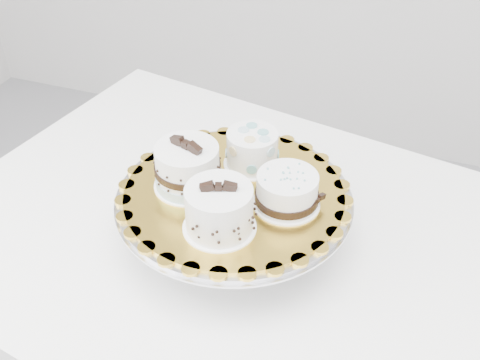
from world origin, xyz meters
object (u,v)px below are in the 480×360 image
(cake_dots, at_px, (252,149))
(cake_banded, at_px, (188,169))
(cake_board, at_px, (234,193))
(cake_swirl, at_px, (219,210))
(cake_stand, at_px, (234,209))
(cake_ribbon, at_px, (288,191))
(table, at_px, (264,270))

(cake_dots, bearing_deg, cake_banded, -109.70)
(cake_board, height_order, cake_swirl, cake_swirl)
(cake_swirl, xyz_separation_m, cake_dots, (-0.00, 0.18, -0.00))
(cake_banded, bearing_deg, cake_stand, 25.88)
(cake_ribbon, bearing_deg, cake_board, -158.30)
(table, xyz_separation_m, cake_ribbon, (0.04, -0.02, 0.22))
(table, height_order, cake_swirl, cake_swirl)
(cake_ribbon, bearing_deg, cake_dots, 158.92)
(cake_stand, distance_m, cake_ribbon, 0.12)
(cake_board, distance_m, cake_swirl, 0.10)
(table, xyz_separation_m, cake_banded, (-0.13, -0.03, 0.23))
(cake_stand, relative_size, cake_dots, 3.45)
(table, xyz_separation_m, cake_board, (-0.05, -0.02, 0.19))
(cake_swirl, relative_size, cake_ribbon, 1.03)
(cake_banded, bearing_deg, cake_dots, 67.17)
(cake_swirl, bearing_deg, cake_stand, 75.53)
(cake_swirl, relative_size, cake_dots, 1.15)
(cake_dots, bearing_deg, table, -31.31)
(cake_stand, height_order, cake_banded, cake_banded)
(cake_stand, height_order, cake_dots, cake_dots)
(table, relative_size, cake_stand, 3.34)
(cake_ribbon, bearing_deg, cake_stand, -158.30)
(cake_board, relative_size, cake_banded, 2.75)
(cake_banded, height_order, cake_ribbon, cake_banded)
(cake_board, height_order, cake_banded, cake_banded)
(cake_board, xyz_separation_m, cake_ribbon, (0.09, -0.00, 0.03))
(cake_board, relative_size, cake_dots, 3.17)
(cake_swirl, xyz_separation_m, cake_ribbon, (0.08, 0.09, -0.01))
(cake_board, relative_size, cake_swirl, 2.77)
(cake_board, distance_m, cake_dots, 0.09)
(cake_dots, relative_size, cake_ribbon, 0.90)
(table, xyz_separation_m, cake_dots, (-0.05, 0.07, 0.23))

